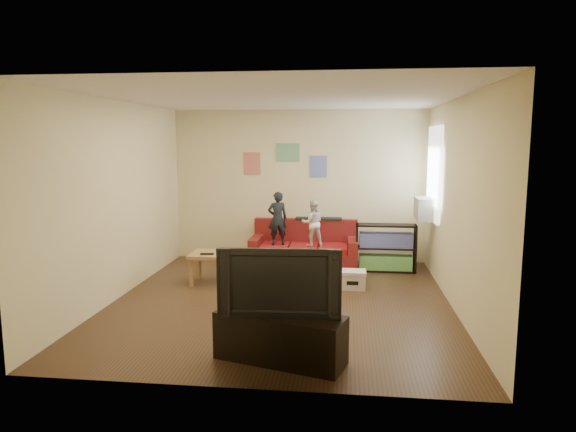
# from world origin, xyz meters

# --- Properties ---
(room_shell) EXTENTS (4.52, 5.02, 2.72)m
(room_shell) POSITION_xyz_m (0.00, 0.00, 1.35)
(room_shell) COLOR #452E1D
(room_shell) RESTS_ON ground
(sofa) EXTENTS (1.83, 0.84, 0.80)m
(sofa) POSITION_xyz_m (0.14, 2.06, 0.27)
(sofa) COLOR maroon
(sofa) RESTS_ON ground
(child_a) EXTENTS (0.39, 0.31, 0.92)m
(child_a) POSITION_xyz_m (-0.31, 1.90, 0.84)
(child_a) COLOR black
(child_a) RESTS_ON sofa
(child_b) EXTENTS (0.44, 0.37, 0.78)m
(child_b) POSITION_xyz_m (0.29, 1.90, 0.78)
(child_b) COLOR silver
(child_b) RESTS_ON sofa
(coffee_table) EXTENTS (1.04, 0.57, 0.47)m
(coffee_table) POSITION_xyz_m (-0.95, 0.76, 0.40)
(coffee_table) COLOR #AA844B
(coffee_table) RESTS_ON ground
(remote) EXTENTS (0.21, 0.08, 0.02)m
(remote) POSITION_xyz_m (-1.20, 0.64, 0.48)
(remote) COLOR black
(remote) RESTS_ON coffee_table
(game_controller) EXTENTS (0.15, 0.09, 0.03)m
(game_controller) POSITION_xyz_m (-0.75, 0.81, 0.49)
(game_controller) COLOR white
(game_controller) RESTS_ON coffee_table
(bookshelf) EXTENTS (0.98, 0.30, 0.79)m
(bookshelf) POSITION_xyz_m (1.52, 1.82, 0.35)
(bookshelf) COLOR black
(bookshelf) RESTS_ON ground
(window) EXTENTS (0.04, 1.08, 1.48)m
(window) POSITION_xyz_m (2.22, 1.65, 1.64)
(window) COLOR white
(window) RESTS_ON room_shell
(ac_unit) EXTENTS (0.28, 0.55, 0.35)m
(ac_unit) POSITION_xyz_m (2.10, 1.65, 1.08)
(ac_unit) COLOR #B7B2A3
(ac_unit) RESTS_ON window
(artwork_left) EXTENTS (0.30, 0.01, 0.40)m
(artwork_left) POSITION_xyz_m (-0.85, 2.48, 1.75)
(artwork_left) COLOR #D87266
(artwork_left) RESTS_ON room_shell
(artwork_center) EXTENTS (0.42, 0.01, 0.32)m
(artwork_center) POSITION_xyz_m (-0.20, 2.48, 1.95)
(artwork_center) COLOR #72B27F
(artwork_center) RESTS_ON room_shell
(artwork_right) EXTENTS (0.30, 0.01, 0.38)m
(artwork_right) POSITION_xyz_m (0.35, 2.48, 1.70)
(artwork_right) COLOR #727FCC
(artwork_right) RESTS_ON room_shell
(file_box) EXTENTS (0.39, 0.30, 0.27)m
(file_box) POSITION_xyz_m (0.96, 0.71, 0.14)
(file_box) COLOR white
(file_box) RESTS_ON ground
(tv_stand) EXTENTS (1.34, 0.77, 0.48)m
(tv_stand) POSITION_xyz_m (0.23, -1.90, 0.24)
(tv_stand) COLOR black
(tv_stand) RESTS_ON ground
(television) EXTENTS (1.18, 0.23, 0.68)m
(television) POSITION_xyz_m (0.23, -1.90, 0.82)
(television) COLOR black
(television) RESTS_ON tv_stand
(tissue) EXTENTS (0.11, 0.11, 0.10)m
(tissue) POSITION_xyz_m (0.98, 0.86, 0.05)
(tissue) COLOR white
(tissue) RESTS_ON ground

